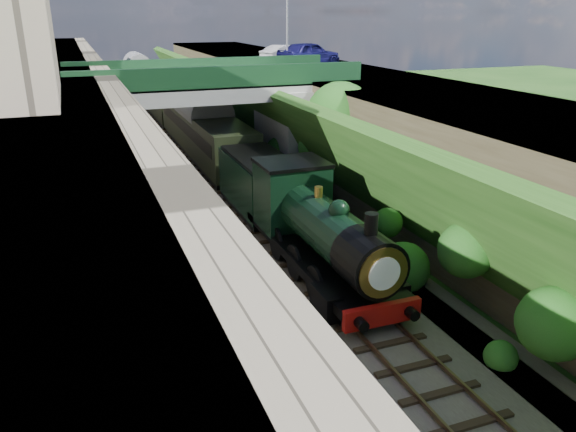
{
  "coord_description": "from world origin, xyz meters",
  "views": [
    {
      "loc": [
        -7.11,
        -8.28,
        9.93
      ],
      "look_at": [
        0.0,
        10.39,
        2.63
      ],
      "focal_mm": 35.0,
      "sensor_mm": 36.0,
      "label": 1
    }
  ],
  "objects_px": {
    "car_silver": "(285,54)",
    "road_bridge": "(221,117)",
    "locomotive": "(319,232)",
    "car_blue": "(309,54)",
    "tree": "(340,119)",
    "tender": "(260,187)",
    "lamppost": "(288,17)"
  },
  "relations": [
    {
      "from": "road_bridge",
      "to": "locomotive",
      "type": "height_order",
      "value": "road_bridge"
    },
    {
      "from": "lamppost",
      "to": "tender",
      "type": "distance_m",
      "value": 15.63
    },
    {
      "from": "tree",
      "to": "locomotive",
      "type": "distance_m",
      "value": 9.74
    },
    {
      "from": "car_blue",
      "to": "car_silver",
      "type": "relative_size",
      "value": 1.23
    },
    {
      "from": "road_bridge",
      "to": "car_blue",
      "type": "relative_size",
      "value": 3.2
    },
    {
      "from": "car_blue",
      "to": "tender",
      "type": "xyz_separation_m",
      "value": [
        -7.79,
        -12.37,
        -5.48
      ]
    },
    {
      "from": "tree",
      "to": "car_silver",
      "type": "height_order",
      "value": "car_silver"
    },
    {
      "from": "car_blue",
      "to": "tree",
      "type": "bearing_deg",
      "value": 142.54
    },
    {
      "from": "car_silver",
      "to": "locomotive",
      "type": "xyz_separation_m",
      "value": [
        -7.0,
        -22.53,
        -5.03
      ]
    },
    {
      "from": "car_silver",
      "to": "tender",
      "type": "height_order",
      "value": "car_silver"
    },
    {
      "from": "tree",
      "to": "lamppost",
      "type": "relative_size",
      "value": 1.1
    },
    {
      "from": "tree",
      "to": "car_silver",
      "type": "relative_size",
      "value": 1.62
    },
    {
      "from": "road_bridge",
      "to": "car_blue",
      "type": "height_order",
      "value": "car_blue"
    },
    {
      "from": "tree",
      "to": "tender",
      "type": "relative_size",
      "value": 1.1
    },
    {
      "from": "lamppost",
      "to": "car_silver",
      "type": "distance_m",
      "value": 4.22
    },
    {
      "from": "locomotive",
      "to": "tender",
      "type": "distance_m",
      "value": 7.37
    },
    {
      "from": "road_bridge",
      "to": "car_silver",
      "type": "xyz_separation_m",
      "value": [
        7.26,
        8.65,
        2.84
      ]
    },
    {
      "from": "tree",
      "to": "locomotive",
      "type": "relative_size",
      "value": 0.65
    },
    {
      "from": "car_silver",
      "to": "road_bridge",
      "type": "bearing_deg",
      "value": 113.53
    },
    {
      "from": "locomotive",
      "to": "road_bridge",
      "type": "bearing_deg",
      "value": 91.06
    },
    {
      "from": "tender",
      "to": "road_bridge",
      "type": "bearing_deg",
      "value": 92.25
    },
    {
      "from": "road_bridge",
      "to": "car_silver",
      "type": "height_order",
      "value": "car_silver"
    },
    {
      "from": "car_blue",
      "to": "locomotive",
      "type": "relative_size",
      "value": 0.49
    },
    {
      "from": "tree",
      "to": "car_blue",
      "type": "xyz_separation_m",
      "value": [
        3.08,
        11.67,
        2.45
      ]
    },
    {
      "from": "lamppost",
      "to": "car_blue",
      "type": "distance_m",
      "value": 3.03
    },
    {
      "from": "road_bridge",
      "to": "car_silver",
      "type": "distance_m",
      "value": 11.65
    },
    {
      "from": "tree",
      "to": "car_silver",
      "type": "distance_m",
      "value": 14.82
    },
    {
      "from": "lamppost",
      "to": "car_silver",
      "type": "xyz_separation_m",
      "value": [
        0.94,
        3.15,
        -2.65
      ]
    },
    {
      "from": "lamppost",
      "to": "car_blue",
      "type": "xyz_separation_m",
      "value": [
        1.73,
        0.36,
        -2.47
      ]
    },
    {
      "from": "locomotive",
      "to": "tender",
      "type": "height_order",
      "value": "locomotive"
    },
    {
      "from": "lamppost",
      "to": "tender",
      "type": "height_order",
      "value": "lamppost"
    },
    {
      "from": "tender",
      "to": "car_blue",
      "type": "bearing_deg",
      "value": 57.79
    }
  ]
}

